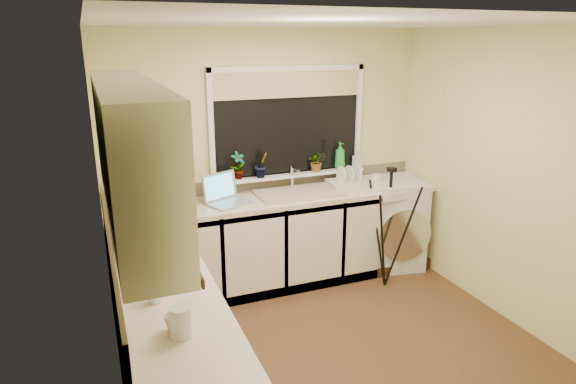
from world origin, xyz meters
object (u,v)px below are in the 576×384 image
at_px(dish_rack, 351,184).
at_px(soap_bottle_green, 340,156).
at_px(microwave, 150,217).
at_px(plant_b, 262,165).
at_px(laptop, 225,195).
at_px(cup_back, 376,178).
at_px(tripod, 388,228).
at_px(kettle, 156,239).
at_px(glass_jug, 181,322).
at_px(soap_bottle_clear, 357,159).
at_px(plant_a, 238,165).
at_px(plant_d, 317,161).
at_px(steel_jar, 155,293).
at_px(cup_left, 174,323).
at_px(washing_machine, 387,222).

height_order(dish_rack, soap_bottle_green, soap_bottle_green).
bearing_deg(microwave, plant_b, -32.23).
relative_size(dish_rack, microwave, 0.74).
distance_m(laptop, cup_back, 1.64).
bearing_deg(tripod, kettle, -146.79).
distance_m(glass_jug, soap_bottle_clear, 3.17).
distance_m(plant_a, cup_back, 1.47).
height_order(laptop, glass_jug, laptop).
height_order(soap_bottle_green, soap_bottle_clear, soap_bottle_green).
bearing_deg(plant_d, cup_back, -13.24).
bearing_deg(microwave, soap_bottle_green, -44.74).
bearing_deg(laptop, steel_jar, -140.83).
xyz_separation_m(steel_jar, plant_b, (1.27, 1.81, 0.22)).
xyz_separation_m(plant_a, soap_bottle_clear, (1.29, -0.01, -0.05)).
bearing_deg(cup_left, plant_a, 65.52).
relative_size(laptop, microwave, 0.75).
height_order(tripod, plant_a, plant_a).
xyz_separation_m(glass_jug, soap_bottle_green, (2.05, 2.24, 0.21)).
relative_size(glass_jug, microwave, 0.28).
height_order(washing_machine, dish_rack, dish_rack).
bearing_deg(glass_jug, soap_bottle_green, 47.50).
bearing_deg(plant_b, soap_bottle_clear, 0.65).
relative_size(kettle, plant_a, 0.87).
distance_m(microwave, cup_left, 1.35).
height_order(washing_machine, cup_back, cup_back).
xyz_separation_m(glass_jug, cup_back, (2.41, 2.09, -0.04)).
height_order(laptop, microwave, microwave).
bearing_deg(tripod, washing_machine, 78.63).
relative_size(dish_rack, plant_a, 1.65).
relative_size(plant_b, cup_left, 2.57).
xyz_separation_m(soap_bottle_green, cup_left, (-2.08, -2.17, -0.24)).
bearing_deg(cup_left, soap_bottle_clear, 43.49).
height_order(steel_jar, cup_left, steel_jar).
bearing_deg(kettle, washing_machine, 20.70).
distance_m(dish_rack, cup_left, 2.88).
bearing_deg(plant_a, cup_left, -114.48).
xyz_separation_m(dish_rack, glass_jug, (-2.08, -2.03, 0.05)).
distance_m(soap_bottle_clear, cup_back, 0.28).
bearing_deg(dish_rack, washing_machine, 4.44).
xyz_separation_m(laptop, soap_bottle_clear, (1.49, 0.21, 0.16)).
bearing_deg(laptop, soap_bottle_clear, -14.97).
bearing_deg(plant_a, laptop, -131.02).
bearing_deg(plant_d, plant_b, -178.20).
relative_size(dish_rack, glass_jug, 2.71).
xyz_separation_m(laptop, kettle, (-0.74, -0.95, 0.05)).
bearing_deg(dish_rack, microwave, -156.34).
distance_m(laptop, steel_jar, 1.82).
distance_m(washing_machine, cup_left, 3.24).
height_order(laptop, plant_a, plant_a).
height_order(kettle, soap_bottle_green, soap_bottle_green).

